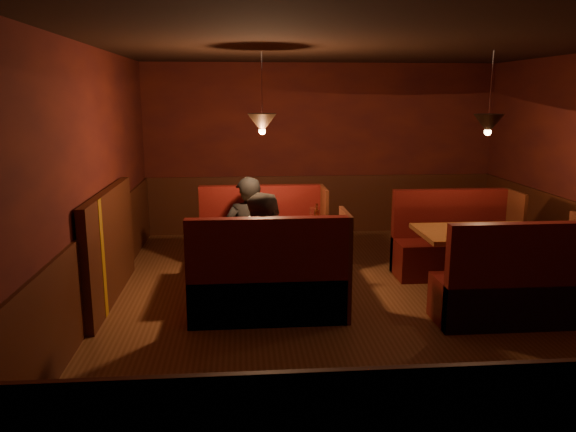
{
  "coord_description": "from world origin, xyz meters",
  "views": [
    {
      "loc": [
        -1.38,
        -6.07,
        2.37
      ],
      "look_at": [
        -0.83,
        0.47,
        0.95
      ],
      "focal_mm": 35.0,
      "sensor_mm": 36.0,
      "label": 1
    }
  ],
  "objects": [
    {
      "name": "main_bench_near",
      "position": [
        -1.09,
        -0.41,
        0.37
      ],
      "size": [
        1.7,
        0.61,
        1.16
      ],
      "color": "#4D1311",
      "rests_on": "ground"
    },
    {
      "name": "second_table",
      "position": [
        1.41,
        0.11,
        0.6
      ],
      "size": [
        1.44,
        0.92,
        0.81
      ],
      "color": "#572E1B",
      "rests_on": "ground"
    },
    {
      "name": "diner_b",
      "position": [
        -1.12,
        -0.22,
        0.85
      ],
      "size": [
        1.0,
        0.89,
        1.7
      ],
      "primitive_type": "imported",
      "rotation": [
        0.0,
        0.0,
        -0.35
      ],
      "color": "#39352F",
      "rests_on": "ground"
    },
    {
      "name": "diner_a",
      "position": [
        -1.3,
        1.06,
        0.85
      ],
      "size": [
        0.67,
        0.48,
        1.7
      ],
      "primitive_type": "imported",
      "rotation": [
        0.0,
        0.0,
        3.26
      ],
      "color": "black",
      "rests_on": "ground"
    },
    {
      "name": "main_bench_far",
      "position": [
        -1.09,
        1.35,
        0.37
      ],
      "size": [
        1.7,
        0.61,
        1.16
      ],
      "color": "#4D1311",
      "rests_on": "ground"
    },
    {
      "name": "second_bench_far",
      "position": [
        1.45,
        0.97,
        0.36
      ],
      "size": [
        1.59,
        0.59,
        1.13
      ],
      "color": "#4D1311",
      "rests_on": "ground"
    },
    {
      "name": "room",
      "position": [
        -0.28,
        0.04,
        1.05
      ],
      "size": [
        6.02,
        7.02,
        2.92
      ],
      "color": "brown",
      "rests_on": "ground"
    },
    {
      "name": "main_table",
      "position": [
        -1.11,
        0.47,
        0.64
      ],
      "size": [
        1.55,
        0.94,
        1.08
      ],
      "color": "#572E1B",
      "rests_on": "ground"
    },
    {
      "name": "second_bench_near",
      "position": [
        1.45,
        -0.75,
        0.36
      ],
      "size": [
        1.59,
        0.59,
        1.13
      ],
      "color": "#4D1311",
      "rests_on": "ground"
    }
  ]
}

